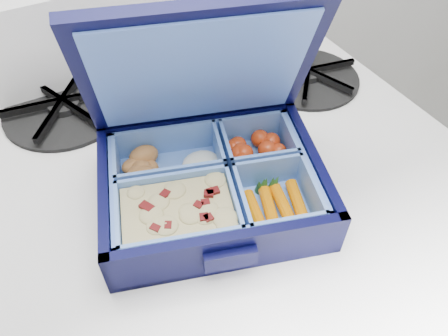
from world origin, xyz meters
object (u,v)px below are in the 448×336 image
stove (225,317)px  fork (225,118)px  burner_grate (308,73)px  bento_box (212,185)px

stove → fork: 0.49m
burner_grate → stove: bearing=-153.7°
stove → burner_grate: burner_grate is taller
bento_box → burner_grate: bearing=48.0°
burner_grate → bento_box: bearing=-148.9°
burner_grate → fork: size_ratio=0.89×
stove → burner_grate: bearing=26.3°
burner_grate → fork: (-0.17, -0.03, -0.01)m
burner_grate → fork: bearing=-171.3°
burner_grate → fork: 0.17m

